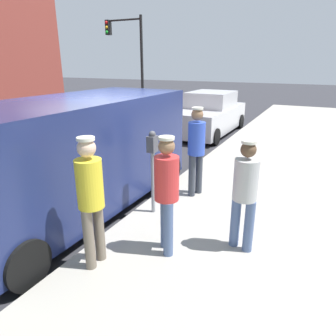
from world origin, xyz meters
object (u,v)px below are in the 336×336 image
(parked_sedan_ahead, at_px, (209,115))
(pedestrian_in_blue, at_px, (196,146))
(traffic_light_corner, at_px, (129,48))
(pedestrian_in_yellow, at_px, (91,195))
(parking_meter_near, at_px, (153,158))
(parked_van, at_px, (76,153))
(pedestrian_in_gray, at_px, (245,190))
(pedestrian_in_red, at_px, (167,189))

(parked_sedan_ahead, bearing_deg, pedestrian_in_blue, -73.06)
(parked_sedan_ahead, relative_size, traffic_light_corner, 0.85)
(pedestrian_in_blue, bearing_deg, pedestrian_in_yellow, -97.12)
(pedestrian_in_blue, distance_m, pedestrian_in_yellow, 2.81)
(parking_meter_near, relative_size, pedestrian_in_blue, 0.84)
(parked_van, bearing_deg, traffic_light_corner, 118.65)
(pedestrian_in_gray, height_order, traffic_light_corner, traffic_light_corner)
(pedestrian_in_yellow, height_order, traffic_light_corner, traffic_light_corner)
(pedestrian_in_yellow, xyz_separation_m, parked_van, (-1.54, 1.41, -0.02))
(parking_meter_near, height_order, parked_van, parked_van)
(parking_meter_near, distance_m, pedestrian_in_blue, 1.16)
(parked_van, bearing_deg, pedestrian_in_yellow, -42.55)
(pedestrian_in_blue, relative_size, parked_sedan_ahead, 0.41)
(pedestrian_in_gray, xyz_separation_m, parked_sedan_ahead, (-3.25, 7.81, -0.34))
(pedestrian_in_gray, xyz_separation_m, pedestrian_in_yellow, (-1.68, -1.25, 0.09))
(parking_meter_near, distance_m, parked_van, 1.53)
(traffic_light_corner, bearing_deg, parked_sedan_ahead, -32.64)
(parking_meter_near, distance_m, parked_sedan_ahead, 7.54)
(parked_van, bearing_deg, pedestrian_in_blue, 36.07)
(pedestrian_in_blue, bearing_deg, traffic_light_corner, 128.69)
(parked_van, height_order, traffic_light_corner, traffic_light_corner)
(traffic_light_corner, bearing_deg, pedestrian_in_red, -55.10)
(parking_meter_near, xyz_separation_m, pedestrian_in_yellow, (0.04, -1.69, -0.01))
(pedestrian_in_blue, xyz_separation_m, parked_sedan_ahead, (-1.91, 6.27, -0.45))
(pedestrian_in_gray, distance_m, traffic_light_corner, 15.51)
(parking_meter_near, relative_size, parked_van, 0.29)
(pedestrian_in_blue, height_order, pedestrian_in_yellow, pedestrian_in_blue)
(pedestrian_in_red, relative_size, pedestrian_in_gray, 1.04)
(parking_meter_near, bearing_deg, pedestrian_in_red, -52.12)
(pedestrian_in_yellow, relative_size, traffic_light_corner, 0.34)
(pedestrian_in_yellow, relative_size, parked_van, 0.34)
(pedestrian_in_yellow, bearing_deg, pedestrian_in_gray, 36.58)
(parking_meter_near, relative_size, parked_sedan_ahead, 0.34)
(pedestrian_in_blue, bearing_deg, parking_meter_near, -109.47)
(parking_meter_near, relative_size, pedestrian_in_yellow, 0.86)
(parking_meter_near, xyz_separation_m, pedestrian_in_blue, (0.39, 1.09, 0.01))
(pedestrian_in_red, relative_size, parked_sedan_ahead, 0.39)
(pedestrian_in_red, bearing_deg, parked_van, 162.57)
(parking_meter_near, bearing_deg, pedestrian_in_blue, 70.53)
(pedestrian_in_yellow, xyz_separation_m, traffic_light_corner, (-7.96, 13.16, 2.34))
(pedestrian_in_red, height_order, pedestrian_in_yellow, pedestrian_in_yellow)
(pedestrian_in_yellow, bearing_deg, parking_meter_near, 91.31)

